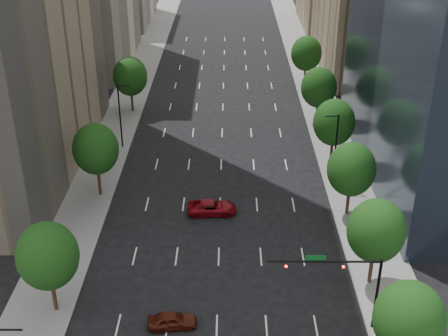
{
  "coord_description": "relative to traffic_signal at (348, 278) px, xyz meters",
  "views": [
    {
      "loc": [
        0.94,
        -8.22,
        34.91
      ],
      "look_at": [
        0.49,
        43.58,
        8.0
      ],
      "focal_mm": 47.83,
      "sensor_mm": 36.0,
      "label": 1
    }
  ],
  "objects": [
    {
      "name": "tree_right_3",
      "position": [
        3.47,
        30.0,
        0.72
      ],
      "size": [
        5.2,
        5.2,
        8.89
      ],
      "color": "#382316",
      "rests_on": "ground"
    },
    {
      "name": "car_maroon",
      "position": [
        -14.24,
        -0.01,
        -4.47
      ],
      "size": [
        4.3,
        2.16,
        1.4
      ],
      "primitive_type": "imported",
      "rotation": [
        0.0,
        0.0,
        1.69
      ],
      "color": "#48160C",
      "rests_on": "ground"
    },
    {
      "name": "tree_right_2",
      "position": [
        3.47,
        18.0,
        0.43
      ],
      "size": [
        5.2,
        5.2,
        8.61
      ],
      "color": "#382316",
      "rests_on": "ground"
    },
    {
      "name": "traffic_signal",
      "position": [
        0.0,
        0.0,
        0.0
      ],
      "size": [
        9.12,
        0.4,
        7.38
      ],
      "color": "black",
      "rests_on": "ground"
    },
    {
      "name": "tree_right_5",
      "position": [
        3.47,
        60.0,
        0.58
      ],
      "size": [
        5.2,
        5.2,
        8.75
      ],
      "color": "#382316",
      "rests_on": "ground"
    },
    {
      "name": "tree_right_0",
      "position": [
        3.47,
        -5.0,
        0.22
      ],
      "size": [
        5.2,
        5.2,
        8.39
      ],
      "color": "#382316",
      "rests_on": "ground"
    },
    {
      "name": "streetlight_ln",
      "position": [
        -23.96,
        35.0,
        -0.33
      ],
      "size": [
        1.7,
        0.2,
        9.0
      ],
      "color": "black",
      "rests_on": "ground"
    },
    {
      "name": "car_red_far",
      "position": [
        -11.41,
        18.09,
        -4.41
      ],
      "size": [
        5.58,
        2.78,
        1.52
      ],
      "primitive_type": "imported",
      "rotation": [
        0.0,
        0.0,
        1.62
      ],
      "color": "maroon",
      "rests_on": "ground"
    },
    {
      "name": "streetlight_rn",
      "position": [
        2.91,
        25.0,
        -0.33
      ],
      "size": [
        1.7,
        0.2,
        9.0
      ],
      "color": "black",
      "rests_on": "ground"
    },
    {
      "name": "tree_right_4",
      "position": [
        3.47,
        44.0,
        0.29
      ],
      "size": [
        5.2,
        5.2,
        8.46
      ],
      "color": "#382316",
      "rests_on": "ground"
    },
    {
      "name": "tree_left_2",
      "position": [
        -24.53,
        48.0,
        0.5
      ],
      "size": [
        5.2,
        5.2,
        8.68
      ],
      "color": "#382316",
      "rests_on": "ground"
    },
    {
      "name": "tree_left_0",
      "position": [
        -24.53,
        2.0,
        0.58
      ],
      "size": [
        5.2,
        5.2,
        8.75
      ],
      "color": "#382316",
      "rests_on": "ground"
    },
    {
      "name": "sidewalk_left",
      "position": [
        -26.03,
        30.0,
        -5.1
      ],
      "size": [
        6.0,
        200.0,
        0.15
      ],
      "primitive_type": "cube",
      "color": "slate",
      "rests_on": "ground"
    },
    {
      "name": "tree_left_1",
      "position": [
        -24.53,
        22.0,
        0.79
      ],
      "size": [
        5.2,
        5.2,
        8.97
      ],
      "color": "#382316",
      "rests_on": "ground"
    },
    {
      "name": "tree_right_1",
      "position": [
        3.47,
        6.0,
        0.58
      ],
      "size": [
        5.2,
        5.2,
        8.75
      ],
      "color": "#382316",
      "rests_on": "ground"
    },
    {
      "name": "sidewalk_right",
      "position": [
        4.97,
        30.0,
        -5.1
      ],
      "size": [
        6.0,
        200.0,
        0.15
      ],
      "primitive_type": "cube",
      "color": "slate",
      "rests_on": "ground"
    }
  ]
}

